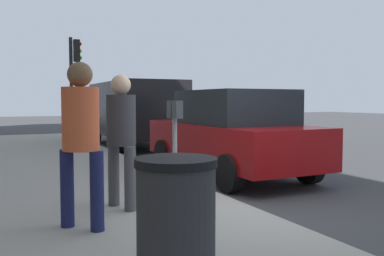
% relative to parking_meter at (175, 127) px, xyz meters
% --- Properties ---
extents(ground_plane, '(80.00, 80.00, 0.00)m').
position_rel_parking_meter_xyz_m(ground_plane, '(-0.87, -0.67, -1.17)').
color(ground_plane, '#38383A').
rests_on(ground_plane, ground).
extents(sidewalk_slab, '(28.00, 6.00, 0.15)m').
position_rel_parking_meter_xyz_m(sidewalk_slab, '(-0.87, 2.33, -1.09)').
color(sidewalk_slab, gray).
rests_on(sidewalk_slab, ground_plane).
extents(parking_meter, '(0.36, 0.12, 1.41)m').
position_rel_parking_meter_xyz_m(parking_meter, '(0.00, 0.00, 0.00)').
color(parking_meter, gray).
rests_on(parking_meter, sidewalk_slab).
extents(pedestrian_at_meter, '(0.51, 0.38, 1.74)m').
position_rel_parking_meter_xyz_m(pedestrian_at_meter, '(-0.38, 0.92, 0.01)').
color(pedestrian_at_meter, '#47474C').
rests_on(pedestrian_at_meter, sidewalk_slab).
extents(pedestrian_bystander, '(0.45, 0.41, 1.83)m').
position_rel_parking_meter_xyz_m(pedestrian_bystander, '(-1.06, 1.57, 0.07)').
color(pedestrian_bystander, '#191E4C').
rests_on(pedestrian_bystander, sidewalk_slab).
extents(parked_sedan_near, '(4.43, 2.02, 1.77)m').
position_rel_parking_meter_xyz_m(parked_sedan_near, '(1.78, -2.02, -0.27)').
color(parked_sedan_near, maroon).
rests_on(parked_sedan_near, ground_plane).
extents(parked_van_far, '(5.23, 2.18, 2.18)m').
position_rel_parking_meter_xyz_m(parked_van_far, '(8.21, -2.02, 0.09)').
color(parked_van_far, black).
rests_on(parked_van_far, ground_plane).
extents(traffic_signal, '(0.24, 0.44, 3.60)m').
position_rel_parking_meter_xyz_m(traffic_signal, '(9.43, -0.25, 1.41)').
color(traffic_signal, black).
rests_on(traffic_signal, sidewalk_slab).
extents(trash_bin, '(0.59, 0.59, 1.01)m').
position_rel_parking_meter_xyz_m(trash_bin, '(-3.02, 1.29, -0.51)').
color(trash_bin, '#2D2D33').
rests_on(trash_bin, sidewalk_slab).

